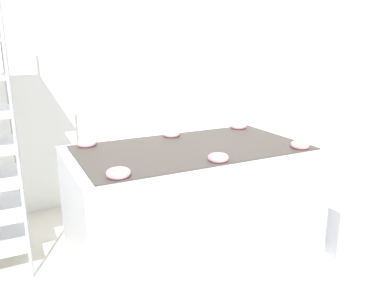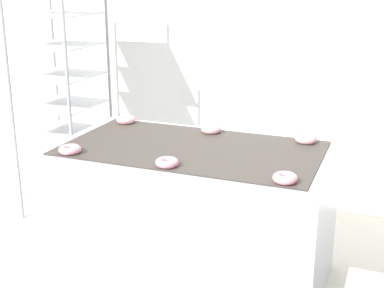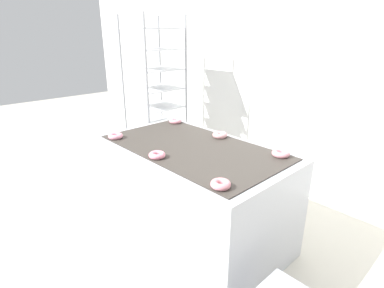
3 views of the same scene
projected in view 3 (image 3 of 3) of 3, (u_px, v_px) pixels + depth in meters
ground_plane at (122, 276)px, 2.20m from camera, size 14.00×14.00×0.00m
wall_back at (292, 62)px, 3.08m from camera, size 8.00×0.05×2.80m
fryer_machine at (192, 193)px, 2.51m from camera, size 1.57×0.92×0.84m
baking_rack_cart at (155, 98)px, 3.57m from camera, size 0.52×0.58×1.88m
donut_near_left at (115, 136)px, 2.55m from camera, size 0.12×0.12×0.04m
donut_near_center at (157, 155)px, 2.15m from camera, size 0.12×0.12×0.04m
donut_near_right at (221, 184)px, 1.73m from camera, size 0.12×0.12×0.04m
donut_far_left at (175, 121)px, 2.99m from camera, size 0.13×0.13×0.04m
donut_far_center at (220, 135)px, 2.57m from camera, size 0.13×0.13×0.04m
donut_far_right at (281, 153)px, 2.17m from camera, size 0.13×0.13×0.04m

